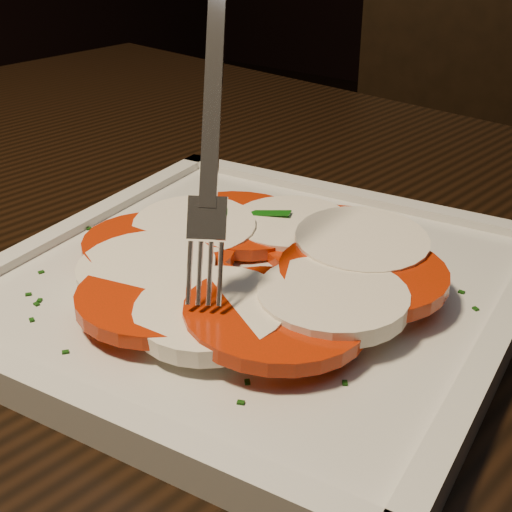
% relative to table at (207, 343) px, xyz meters
% --- Properties ---
extents(table, '(1.29, 0.94, 0.75)m').
position_rel_table_xyz_m(table, '(0.00, 0.00, 0.00)').
color(table, black).
rests_on(table, ground).
extents(chair, '(0.51, 0.51, 0.93)m').
position_rel_table_xyz_m(chair, '(-0.04, 0.70, -0.12)').
color(chair, black).
rests_on(chair, ground).
extents(plate, '(0.33, 0.33, 0.01)m').
position_rel_table_xyz_m(plate, '(0.09, -0.05, 0.11)').
color(plate, silver).
rests_on(plate, table).
extents(caprese_salad, '(0.26, 0.25, 0.03)m').
position_rel_table_xyz_m(caprese_salad, '(0.09, -0.05, 0.12)').
color(caprese_salad, red).
rests_on(caprese_salad, plate).
extents(fork, '(0.08, 0.10, 0.16)m').
position_rel_table_xyz_m(fork, '(0.08, -0.08, 0.22)').
color(fork, white).
rests_on(fork, caprese_salad).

